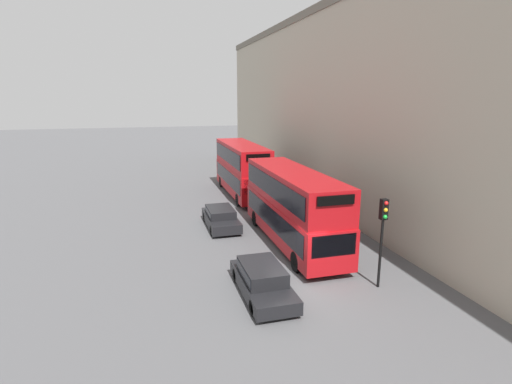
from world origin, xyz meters
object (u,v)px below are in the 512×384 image
(bus_leading, at_px, (293,204))
(car_dark_sedan, at_px, (262,279))
(traffic_light, at_px, (383,225))
(bus_second_in_queue, at_px, (242,167))
(car_hatchback, at_px, (221,217))

(bus_leading, height_order, car_dark_sedan, bus_leading)
(traffic_light, bearing_deg, bus_second_in_queue, 95.55)
(traffic_light, bearing_deg, car_dark_sedan, 171.72)
(bus_leading, height_order, traffic_light, bus_leading)
(car_hatchback, xyz_separation_m, traffic_light, (5.18, -10.21, 2.24))
(bus_leading, distance_m, traffic_light, 6.46)
(bus_leading, xyz_separation_m, bus_second_in_queue, (-0.00, 12.12, 0.07))
(bus_second_in_queue, distance_m, traffic_light, 18.40)
(car_dark_sedan, xyz_separation_m, traffic_light, (5.18, -0.75, 2.20))
(bus_leading, distance_m, car_dark_sedan, 6.61)
(car_hatchback, bearing_deg, traffic_light, -63.11)
(traffic_light, bearing_deg, car_hatchback, 116.89)
(car_dark_sedan, relative_size, car_hatchback, 1.04)
(bus_second_in_queue, bearing_deg, car_dark_sedan, -100.96)
(car_dark_sedan, relative_size, traffic_light, 1.15)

